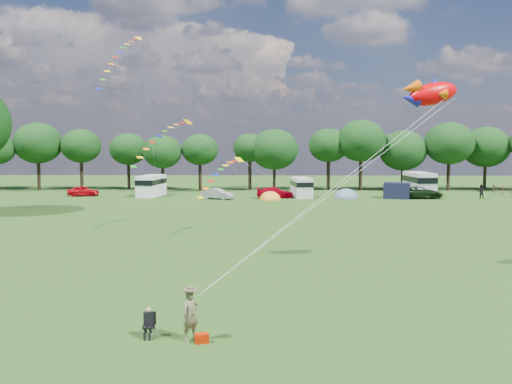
{
  "coord_description": "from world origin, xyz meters",
  "views": [
    {
      "loc": [
        0.75,
        -28.19,
        7.3
      ],
      "look_at": [
        0.0,
        8.0,
        4.0
      ],
      "focal_mm": 40.0,
      "sensor_mm": 36.0,
      "label": 1
    }
  ],
  "objects_px": {
    "car_b": "(217,194)",
    "fish_kite": "(429,94)",
    "tent_orange": "(270,200)",
    "kite_flyer": "(191,315)",
    "car_d": "(420,192)",
    "camp_chair": "(149,319)",
    "tent_greyblue": "(346,198)",
    "car_a": "(83,191)",
    "car_c": "(275,193)",
    "campervan_d": "(419,183)",
    "campervan_c": "(301,187)",
    "walker_a": "(481,192)",
    "campervan_b": "(151,185)"
  },
  "relations": [
    {
      "from": "car_a",
      "to": "fish_kite",
      "type": "xyz_separation_m",
      "value": [
        32.96,
        -41.89,
        9.17
      ]
    },
    {
      "from": "car_b",
      "to": "kite_flyer",
      "type": "xyz_separation_m",
      "value": [
        3.45,
        -49.99,
        0.27
      ]
    },
    {
      "from": "car_b",
      "to": "campervan_d",
      "type": "height_order",
      "value": "campervan_d"
    },
    {
      "from": "car_d",
      "to": "tent_greyblue",
      "type": "distance_m",
      "value": 9.34
    },
    {
      "from": "car_a",
      "to": "kite_flyer",
      "type": "xyz_separation_m",
      "value": [
        21.34,
        -53.44,
        0.25
      ]
    },
    {
      "from": "campervan_d",
      "to": "walker_a",
      "type": "distance_m",
      "value": 8.1
    },
    {
      "from": "car_a",
      "to": "car_c",
      "type": "bearing_deg",
      "value": -103.64
    },
    {
      "from": "campervan_b",
      "to": "kite_flyer",
      "type": "xyz_separation_m",
      "value": [
        12.44,
        -53.71,
        -0.53
      ]
    },
    {
      "from": "car_c",
      "to": "car_d",
      "type": "bearing_deg",
      "value": -94.47
    },
    {
      "from": "campervan_d",
      "to": "kite_flyer",
      "type": "distance_m",
      "value": 60.51
    },
    {
      "from": "campervan_d",
      "to": "fish_kite",
      "type": "height_order",
      "value": "fish_kite"
    },
    {
      "from": "campervan_c",
      "to": "walker_a",
      "type": "xyz_separation_m",
      "value": [
        22.17,
        -2.07,
        -0.42
      ]
    },
    {
      "from": "campervan_b",
      "to": "car_a",
      "type": "bearing_deg",
      "value": 100.27
    },
    {
      "from": "car_d",
      "to": "kite_flyer",
      "type": "xyz_separation_m",
      "value": [
        -21.98,
        -51.39,
        0.18
      ]
    },
    {
      "from": "tent_orange",
      "to": "camp_chair",
      "type": "distance_m",
      "value": 49.24
    },
    {
      "from": "car_b",
      "to": "camp_chair",
      "type": "height_order",
      "value": "car_b"
    },
    {
      "from": "camp_chair",
      "to": "car_a",
      "type": "bearing_deg",
      "value": 95.7
    },
    {
      "from": "campervan_c",
      "to": "tent_orange",
      "type": "relative_size",
      "value": 1.8
    },
    {
      "from": "car_c",
      "to": "camp_chair",
      "type": "relative_size",
      "value": 3.97
    },
    {
      "from": "car_d",
      "to": "campervan_c",
      "type": "xyz_separation_m",
      "value": [
        -14.85,
        1.57,
        0.58
      ]
    },
    {
      "from": "camp_chair",
      "to": "campervan_d",
      "type": "bearing_deg",
      "value": 51.46
    },
    {
      "from": "tent_orange",
      "to": "fish_kite",
      "type": "distance_m",
      "value": 39.93
    },
    {
      "from": "campervan_b",
      "to": "camp_chair",
      "type": "relative_size",
      "value": 5.07
    },
    {
      "from": "fish_kite",
      "to": "campervan_c",
      "type": "bearing_deg",
      "value": 82.17
    },
    {
      "from": "walker_a",
      "to": "car_d",
      "type": "bearing_deg",
      "value": -1.08
    },
    {
      "from": "tent_orange",
      "to": "kite_flyer",
      "type": "distance_m",
      "value": 49.4
    },
    {
      "from": "campervan_b",
      "to": "tent_greyblue",
      "type": "bearing_deg",
      "value": -86.54
    },
    {
      "from": "car_a",
      "to": "car_c",
      "type": "xyz_separation_m",
      "value": [
        25.06,
        -1.84,
        0.01
      ]
    },
    {
      "from": "car_d",
      "to": "campervan_c",
      "type": "bearing_deg",
      "value": 83.87
    },
    {
      "from": "campervan_d",
      "to": "walker_a",
      "type": "height_order",
      "value": "campervan_d"
    },
    {
      "from": "car_c",
      "to": "tent_orange",
      "type": "height_order",
      "value": "car_c"
    },
    {
      "from": "car_b",
      "to": "fish_kite",
      "type": "distance_m",
      "value": 42.3
    },
    {
      "from": "camp_chair",
      "to": "tent_greyblue",
      "type": "bearing_deg",
      "value": 59.76
    },
    {
      "from": "car_d",
      "to": "campervan_d",
      "type": "relative_size",
      "value": 0.86
    },
    {
      "from": "campervan_d",
      "to": "tent_orange",
      "type": "bearing_deg",
      "value": 103.03
    },
    {
      "from": "car_b",
      "to": "kite_flyer",
      "type": "bearing_deg",
      "value": -152.54
    },
    {
      "from": "campervan_c",
      "to": "walker_a",
      "type": "bearing_deg",
      "value": -102.53
    },
    {
      "from": "campervan_c",
      "to": "car_c",
      "type": "bearing_deg",
      "value": 104.58
    },
    {
      "from": "tent_greyblue",
      "to": "car_c",
      "type": "bearing_deg",
      "value": 179.4
    },
    {
      "from": "car_b",
      "to": "fish_kite",
      "type": "bearing_deg",
      "value": -135.08
    },
    {
      "from": "car_c",
      "to": "tent_greyblue",
      "type": "relative_size",
      "value": 1.3
    },
    {
      "from": "car_d",
      "to": "camp_chair",
      "type": "xyz_separation_m",
      "value": [
        -23.58,
        -51.11,
        -0.07
      ]
    },
    {
      "from": "campervan_d",
      "to": "tent_orange",
      "type": "height_order",
      "value": "campervan_d"
    },
    {
      "from": "car_d",
      "to": "tent_greyblue",
      "type": "height_order",
      "value": "car_d"
    },
    {
      "from": "tent_orange",
      "to": "car_b",
      "type": "bearing_deg",
      "value": 173.91
    },
    {
      "from": "campervan_b",
      "to": "kite_flyer",
      "type": "height_order",
      "value": "campervan_b"
    },
    {
      "from": "car_b",
      "to": "campervan_c",
      "type": "xyz_separation_m",
      "value": [
        10.58,
        2.96,
        0.68
      ]
    },
    {
      "from": "tent_orange",
      "to": "fish_kite",
      "type": "xyz_separation_m",
      "value": [
        8.54,
        -37.75,
        9.82
      ]
    },
    {
      "from": "car_a",
      "to": "walker_a",
      "type": "xyz_separation_m",
      "value": [
        50.64,
        -2.55,
        0.24
      ]
    },
    {
      "from": "campervan_c",
      "to": "tent_greyblue",
      "type": "xyz_separation_m",
      "value": [
        5.53,
        -1.46,
        -1.32
      ]
    }
  ]
}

